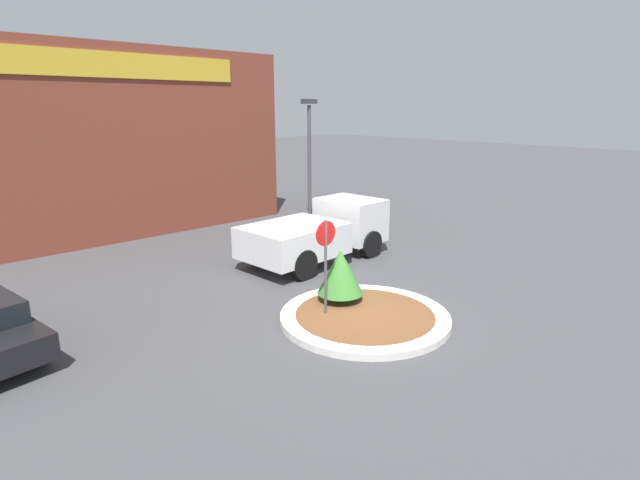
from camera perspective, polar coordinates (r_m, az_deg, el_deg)
The scene contains 7 objects.
ground_plane at distance 12.47m, azimuth 5.12°, elevation -9.12°, with size 120.00×120.00×0.00m, color #474749.
traffic_island at distance 12.43m, azimuth 5.13°, elevation -8.76°, with size 4.16×4.16×0.17m.
stop_sign at distance 11.89m, azimuth 0.65°, elevation -1.53°, with size 0.61×0.07×2.51m.
island_shrub at distance 12.91m, azimuth 2.35°, elevation -3.62°, with size 1.19×1.19×1.38m.
utility_truck at distance 16.84m, azimuth -0.09°, elevation 0.96°, with size 5.34×2.61×1.91m.
storefront_building at distance 22.87m, azimuth -26.22°, elevation 9.97°, with size 15.94×6.07×7.34m.
light_pole at distance 22.37m, azimuth -1.23°, elevation 10.26°, with size 0.70×0.30×5.39m.
Camera 1 is at (-8.57, -7.50, 5.09)m, focal length 28.00 mm.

